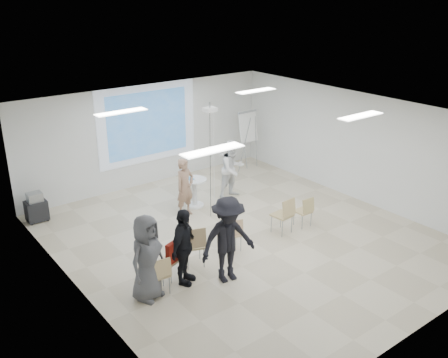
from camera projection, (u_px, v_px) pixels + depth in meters
floor at (244, 239)px, 11.96m from camera, size 8.00×9.00×0.10m
ceiling at (246, 113)px, 10.83m from camera, size 8.00×9.00×0.10m
wall_back at (147, 135)px, 14.77m from camera, size 8.00×0.10×3.00m
wall_left at (75, 228)px, 9.11m from camera, size 0.10×9.00×3.00m
wall_right at (359, 147)px, 13.68m from camera, size 0.10×9.00×3.00m
projection_halo at (148, 124)px, 14.59m from camera, size 3.20×0.01×2.30m
projection_image at (148, 124)px, 14.58m from camera, size 2.60×0.01×1.90m
pedestal_table at (195, 191)px, 13.46m from camera, size 0.70×0.70×0.81m
player_left at (185, 184)px, 12.79m from camera, size 0.71×0.55×1.75m
player_right at (233, 166)px, 13.92m from camera, size 0.94×0.78×1.84m
controller_left at (185, 169)px, 12.98m from camera, size 0.06×0.12×0.04m
controller_right at (222, 154)px, 13.88m from camera, size 0.05×0.11×0.04m
chair_far_left at (160, 273)px, 9.57m from camera, size 0.42×0.44×0.81m
chair_left_mid at (172, 258)px, 10.09m from camera, size 0.49×0.50×0.80m
chair_left_inner at (195, 243)px, 10.51m from camera, size 0.57×0.59×0.94m
chair_center at (233, 232)px, 11.16m from camera, size 0.47×0.49×0.80m
chair_right_inner at (285, 213)px, 11.93m from camera, size 0.48×0.51×0.93m
chair_right_far at (305, 209)px, 12.30m from camera, size 0.38×0.41×0.79m
red_jacket at (175, 251)px, 9.87m from camera, size 0.46×0.25×0.43m
laptop at (193, 243)px, 10.62m from camera, size 0.41×0.35×0.03m
audience_left at (183, 242)px, 9.79m from camera, size 1.25×1.14×1.85m
audience_mid at (228, 234)px, 9.86m from camera, size 1.43×0.92×2.07m
audience_outer at (147, 253)px, 9.31m from camera, size 1.11×0.92×1.93m
flipchart_easel at (248, 127)px, 15.84m from camera, size 0.84×0.64×1.95m
av_cart at (36, 208)px, 12.65m from camera, size 0.51×0.41×0.77m
ceiling_projector at (210, 115)px, 12.13m from camera, size 0.30×0.25×3.00m
fluor_panel_nw at (121, 112)px, 11.21m from camera, size 1.20×0.30×0.02m
fluor_panel_ne at (256, 91)px, 13.48m from camera, size 1.20×0.30×0.02m
fluor_panel_sw at (213, 150)px, 8.62m from camera, size 1.20×0.30×0.02m
fluor_panel_se at (361, 116)px, 10.88m from camera, size 1.20×0.30×0.02m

